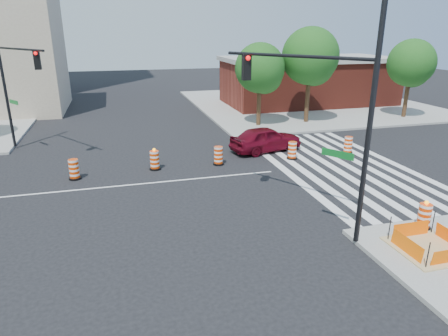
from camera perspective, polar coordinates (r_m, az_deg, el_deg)
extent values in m
plane|color=black|center=(19.72, -12.52, -2.31)|extent=(120.00, 120.00, 0.00)
cube|color=gray|center=(41.49, 11.71, 9.02)|extent=(22.00, 22.00, 0.15)
cube|color=silver|center=(21.43, 8.72, -0.31)|extent=(0.45, 13.50, 0.01)
cube|color=silver|center=(21.80, 10.89, -0.10)|extent=(0.45, 13.50, 0.01)
cube|color=silver|center=(22.20, 12.98, 0.11)|extent=(0.45, 13.50, 0.01)
cube|color=silver|center=(22.63, 14.99, 0.30)|extent=(0.45, 13.50, 0.01)
cube|color=silver|center=(23.09, 16.93, 0.49)|extent=(0.45, 13.50, 0.01)
cube|color=silver|center=(23.57, 18.79, 0.67)|extent=(0.45, 13.50, 0.01)
cube|color=silver|center=(24.07, 20.57, 0.84)|extent=(0.45, 13.50, 0.01)
cube|color=silver|center=(24.60, 22.28, 1.01)|extent=(0.45, 13.50, 0.01)
cube|color=silver|center=(19.71, -12.52, -2.30)|extent=(14.00, 0.12, 0.01)
cube|color=tan|center=(15.11, 27.19, -10.24)|extent=(2.20, 2.20, 0.05)
cube|color=#FF6305|center=(15.58, 25.15, -7.99)|extent=(1.44, 0.02, 0.55)
cube|color=#FF6305|center=(14.44, 24.64, -10.08)|extent=(0.02, 1.44, 0.55)
cylinder|color=black|center=(13.79, 27.11, -11.06)|extent=(0.04, 0.04, 0.90)
cylinder|color=black|center=(14.96, 22.57, -7.98)|extent=(0.04, 0.04, 0.90)
cylinder|color=black|center=(16.08, 27.71, -6.87)|extent=(0.04, 0.04, 0.90)
cube|color=maroon|center=(41.19, 11.90, 11.79)|extent=(16.00, 8.00, 4.20)
cube|color=gray|center=(40.98, 12.12, 14.98)|extent=(16.50, 8.50, 0.40)
imported|color=#600818|center=(24.54, 6.00, 4.16)|extent=(4.78, 2.76, 1.53)
cylinder|color=black|center=(13.39, 20.02, 5.06)|extent=(0.18, 0.18, 7.81)
cylinder|color=black|center=(14.41, 9.88, 15.50)|extent=(3.28, 4.99, 0.12)
cube|color=black|center=(15.63, 3.23, 14.20)|extent=(0.31, 0.27, 0.98)
sphere|color=#FF0C0C|center=(15.43, 3.47, 15.41)|extent=(0.18, 0.18, 0.18)
cube|color=#0C591E|center=(14.01, 15.91, 1.93)|extent=(0.67, 1.01, 0.24)
cylinder|color=black|center=(27.72, -28.89, 10.43)|extent=(0.17, 0.17, 7.66)
cylinder|color=black|center=(24.88, -27.27, 14.87)|extent=(3.23, 4.88, 0.11)
cube|color=black|center=(23.06, -25.14, 13.79)|extent=(0.31, 0.27, 0.96)
sphere|color=#FF0C0C|center=(22.86, -25.33, 14.59)|extent=(0.17, 0.17, 0.17)
cube|color=#0C591E|center=(26.95, -27.84, 8.33)|extent=(0.66, 0.98, 0.24)
cylinder|color=black|center=(16.48, 26.47, -7.61)|extent=(0.57, 0.57, 0.09)
cylinder|color=#E03B04|center=(16.28, 26.71, -6.11)|extent=(0.46, 0.46, 0.90)
sphere|color=#FF990C|center=(16.09, 26.98, -4.42)|extent=(0.15, 0.15, 0.15)
cylinder|color=#382314|center=(30.67, 5.01, 9.48)|extent=(0.32, 0.32, 3.92)
sphere|color=#164413|center=(30.36, 5.14, 14.04)|extent=(3.68, 3.68, 3.68)
sphere|color=#164413|center=(30.87, 5.80, 12.96)|extent=(2.70, 2.70, 2.70)
sphere|color=#164413|center=(30.07, 4.53, 13.31)|extent=(2.45, 2.45, 2.45)
cylinder|color=#382314|center=(32.32, 11.85, 10.27)|extent=(0.34, 0.34, 4.62)
sphere|color=#164413|center=(32.03, 12.21, 15.37)|extent=(4.33, 4.33, 4.33)
sphere|color=#164413|center=(32.60, 12.71, 14.12)|extent=(3.18, 3.18, 3.18)
sphere|color=#164413|center=(31.68, 11.64, 14.58)|extent=(2.89, 2.89, 2.89)
cylinder|color=#382314|center=(36.85, 24.64, 9.55)|extent=(0.33, 0.33, 4.04)
sphere|color=#164413|center=(36.59, 25.19, 13.44)|extent=(3.79, 3.79, 3.79)
sphere|color=#164413|center=(37.21, 25.37, 12.49)|extent=(2.78, 2.78, 2.78)
sphere|color=#164413|center=(36.19, 24.80, 12.84)|extent=(2.53, 2.53, 2.53)
cylinder|color=black|center=(21.26, -20.49, -1.37)|extent=(0.60, 0.60, 0.10)
cylinder|color=#E03B04|center=(21.10, -20.64, -0.10)|extent=(0.48, 0.48, 0.95)
cylinder|color=black|center=(21.61, -9.81, -0.08)|extent=(0.60, 0.60, 0.10)
cylinder|color=#E03B04|center=(21.45, -9.88, 1.18)|extent=(0.48, 0.48, 0.95)
sphere|color=#FF990C|center=(21.29, -9.97, 2.59)|extent=(0.16, 0.16, 0.16)
cylinder|color=black|center=(22.08, -0.80, 0.62)|extent=(0.60, 0.60, 0.10)
cylinder|color=#E03B04|center=(21.93, -0.80, 1.86)|extent=(0.48, 0.48, 0.95)
cylinder|color=black|center=(23.37, 9.66, 1.40)|extent=(0.60, 0.60, 0.10)
cylinder|color=#E03B04|center=(23.22, 9.73, 2.57)|extent=(0.48, 0.48, 0.95)
cylinder|color=black|center=(25.26, 17.21, 2.14)|extent=(0.60, 0.60, 0.10)
cylinder|color=#E03B04|center=(25.12, 17.32, 3.23)|extent=(0.48, 0.48, 0.95)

